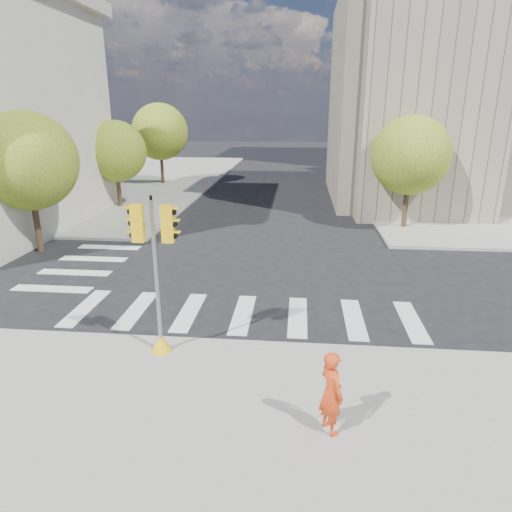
# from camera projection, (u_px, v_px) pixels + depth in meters

# --- Properties ---
(ground) EXTENTS (160.00, 160.00, 0.00)m
(ground) POSITION_uv_depth(u_px,v_px,m) (252.00, 291.00, 16.87)
(ground) COLOR black
(ground) RESTS_ON ground
(sidewalk_far_right) EXTENTS (28.00, 40.00, 0.15)m
(sidewalk_far_right) POSITION_uv_depth(u_px,v_px,m) (512.00, 185.00, 39.63)
(sidewalk_far_right) COLOR gray
(sidewalk_far_right) RESTS_ON ground
(sidewalk_far_left) EXTENTS (28.00, 40.00, 0.15)m
(sidewalk_far_left) POSITION_uv_depth(u_px,v_px,m) (72.00, 179.00, 43.30)
(sidewalk_far_left) COLOR gray
(sidewalk_far_left) RESTS_ON ground
(civic_building) EXTENTS (26.00, 16.00, 19.39)m
(civic_building) POSITION_uv_depth(u_px,v_px,m) (506.00, 96.00, 31.30)
(civic_building) COLOR gray
(civic_building) RESTS_ON ground
(office_tower) EXTENTS (20.00, 18.00, 30.00)m
(office_tower) POSITION_uv_depth(u_px,v_px,m) (491.00, 27.00, 49.99)
(office_tower) COLOR #9EA0A3
(office_tower) RESTS_ON ground
(tree_lw_near) EXTENTS (4.40, 4.40, 6.41)m
(tree_lw_near) POSITION_uv_depth(u_px,v_px,m) (27.00, 161.00, 20.33)
(tree_lw_near) COLOR #382616
(tree_lw_near) RESTS_ON ground
(tree_lw_mid) EXTENTS (4.00, 4.00, 5.77)m
(tree_lw_mid) POSITION_uv_depth(u_px,v_px,m) (116.00, 151.00, 29.93)
(tree_lw_mid) COLOR #382616
(tree_lw_mid) RESTS_ON ground
(tree_lw_far) EXTENTS (4.80, 4.80, 6.95)m
(tree_lw_far) POSITION_uv_depth(u_px,v_px,m) (160.00, 132.00, 39.16)
(tree_lw_far) COLOR #382616
(tree_lw_far) RESTS_ON ground
(tree_re_near) EXTENTS (4.20, 4.20, 6.16)m
(tree_re_near) POSITION_uv_depth(u_px,v_px,m) (411.00, 155.00, 24.40)
(tree_re_near) COLOR #382616
(tree_re_near) RESTS_ON ground
(tree_re_mid) EXTENTS (4.60, 4.60, 6.66)m
(tree_re_mid) POSITION_uv_depth(u_px,v_px,m) (377.00, 137.00, 35.67)
(tree_re_mid) COLOR #382616
(tree_re_mid) RESTS_ON ground
(tree_re_far) EXTENTS (4.00, 4.00, 5.88)m
(tree_re_far) POSITION_uv_depth(u_px,v_px,m) (358.00, 135.00, 47.18)
(tree_re_far) COLOR #382616
(tree_re_far) RESTS_ON ground
(lamp_near) EXTENTS (0.35, 0.18, 8.11)m
(lamp_near) POSITION_uv_depth(u_px,v_px,m) (405.00, 140.00, 27.98)
(lamp_near) COLOR black
(lamp_near) RESTS_ON sidewalk_far_right
(lamp_far) EXTENTS (0.35, 0.18, 8.11)m
(lamp_far) POSITION_uv_depth(u_px,v_px,m) (372.00, 130.00, 41.24)
(lamp_far) COLOR black
(lamp_far) RESTS_ON sidewalk_far_right
(traffic_signal) EXTENTS (1.07, 0.56, 4.27)m
(traffic_signal) POSITION_uv_depth(u_px,v_px,m) (157.00, 289.00, 11.89)
(traffic_signal) COLOR #EDB50C
(traffic_signal) RESTS_ON sidewalk_near
(photographer) EXTENTS (0.70, 0.78, 1.79)m
(photographer) POSITION_uv_depth(u_px,v_px,m) (331.00, 392.00, 9.10)
(photographer) COLOR red
(photographer) RESTS_ON sidewalk_near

